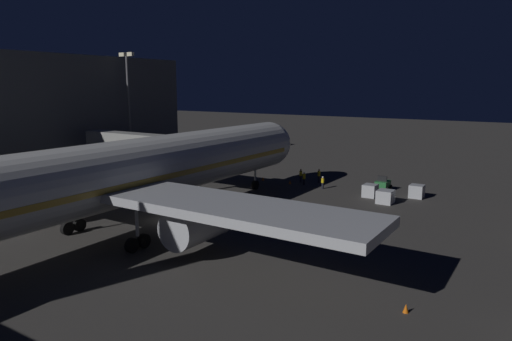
% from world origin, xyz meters
% --- Properties ---
extents(ground_plane, '(320.00, 320.00, 0.00)m').
position_xyz_m(ground_plane, '(0.00, 0.00, 0.00)').
color(ground_plane, '#383533').
extents(airliner_at_gate, '(48.54, 63.96, 17.77)m').
position_xyz_m(airliner_at_gate, '(-0.00, 8.30, 5.49)').
color(airliner_at_gate, silver).
rests_on(airliner_at_gate, ground_plane).
extents(jet_bridge, '(22.74, 3.40, 7.15)m').
position_xyz_m(jet_bridge, '(12.16, -11.35, 5.62)').
color(jet_bridge, '#9E9E99').
rests_on(jet_bridge, ground_plane).
extents(apron_floodlight_mast, '(2.90, 0.50, 18.53)m').
position_xyz_m(apron_floodlight_mast, '(25.50, -18.88, 10.71)').
color(apron_floodlight_mast, '#59595E').
rests_on(apron_floodlight_mast, ground_plane).
extents(baggage_tug_lead, '(1.86, 2.27, 1.95)m').
position_xyz_m(baggage_tug_lead, '(-14.25, -25.09, 0.78)').
color(baggage_tug_lead, '#287038').
rests_on(baggage_tug_lead, ground_plane).
extents(baggage_container_near_belt, '(1.63, 1.61, 1.59)m').
position_xyz_m(baggage_container_near_belt, '(-18.99, -23.26, 0.79)').
color(baggage_container_near_belt, '#B7BABF').
rests_on(baggage_container_near_belt, ground_plane).
extents(baggage_container_mid_row, '(1.77, 1.90, 1.54)m').
position_xyz_m(baggage_container_mid_row, '(-16.61, -18.60, 0.77)').
color(baggage_container_mid_row, '#B7BABF').
rests_on(baggage_container_mid_row, ground_plane).
extents(baggage_container_far_row, '(1.59, 1.71, 1.55)m').
position_xyz_m(baggage_container_far_row, '(-14.08, -20.69, 0.77)').
color(baggage_container_far_row, '#B7BABF').
rests_on(baggage_container_far_row, ground_plane).
extents(ground_crew_near_nose_gear, '(0.40, 0.40, 1.90)m').
position_xyz_m(ground_crew_near_nose_gear, '(-2.93, -23.94, 1.05)').
color(ground_crew_near_nose_gear, black).
rests_on(ground_crew_near_nose_gear, ground_plane).
extents(ground_crew_marshaller_fwd, '(0.40, 0.40, 1.67)m').
position_xyz_m(ground_crew_marshaller_fwd, '(-7.29, -21.76, 0.92)').
color(ground_crew_marshaller_fwd, black).
rests_on(ground_crew_marshaller_fwd, ground_plane).
extents(ground_crew_under_port_wing, '(0.40, 0.40, 1.83)m').
position_xyz_m(ground_crew_under_port_wing, '(-4.18, -22.47, 1.01)').
color(ground_crew_under_port_wing, black).
rests_on(ground_crew_under_port_wing, ground_plane).
extents(ground_crew_by_tug, '(0.40, 0.40, 1.93)m').
position_xyz_m(ground_crew_by_tug, '(-5.20, -25.06, 1.07)').
color(ground_crew_by_tug, black).
rests_on(ground_crew_by_tug, ground_plane).
extents(traffic_cone_nose_port, '(0.36, 0.36, 0.55)m').
position_xyz_m(traffic_cone_nose_port, '(-2.20, -22.15, 0.28)').
color(traffic_cone_nose_port, orange).
rests_on(traffic_cone_nose_port, ground_plane).
extents(traffic_cone_nose_starboard, '(0.36, 0.36, 0.55)m').
position_xyz_m(traffic_cone_nose_starboard, '(2.20, -22.15, 0.28)').
color(traffic_cone_nose_starboard, orange).
rests_on(traffic_cone_nose_starboard, ground_plane).
extents(traffic_cone_wingtip_svc_side, '(0.36, 0.36, 0.55)m').
position_xyz_m(traffic_cone_wingtip_svc_side, '(-25.77, 6.82, 0.28)').
color(traffic_cone_wingtip_svc_side, orange).
rests_on(traffic_cone_wingtip_svc_side, ground_plane).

